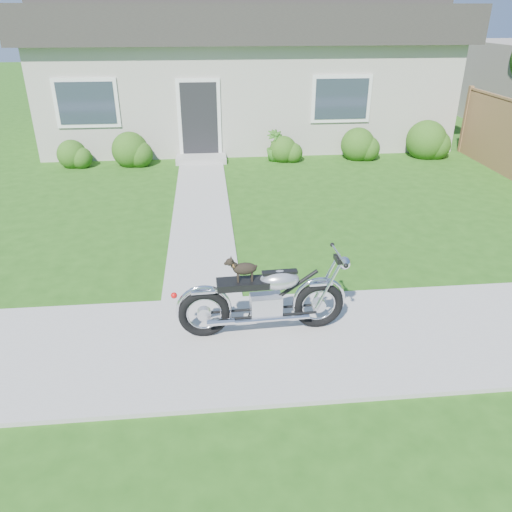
{
  "coord_description": "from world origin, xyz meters",
  "views": [
    {
      "loc": [
        -1.34,
        -5.25,
        3.86
      ],
      "look_at": [
        -0.71,
        1.0,
        0.75
      ],
      "focal_mm": 35.0,
      "sensor_mm": 36.0,
      "label": 1
    }
  ],
  "objects": [
    {
      "name": "ground",
      "position": [
        0.0,
        0.0,
        0.0
      ],
      "size": [
        80.0,
        80.0,
        0.0
      ],
      "primitive_type": "plane",
      "color": "#235114",
      "rests_on": "ground"
    },
    {
      "name": "shrub_row",
      "position": [
        1.09,
        8.5,
        0.42
      ],
      "size": [
        10.9,
        1.14,
        1.14
      ],
      "color": "#2C5516",
      "rests_on": "ground"
    },
    {
      "name": "potted_plant_left",
      "position": [
        -3.16,
        8.55,
        0.32
      ],
      "size": [
        0.73,
        0.7,
        0.64
      ],
      "primitive_type": "imported",
      "rotation": [
        0.0,
        0.0,
        5.85
      ],
      "color": "#235416",
      "rests_on": "ground"
    },
    {
      "name": "sidewalk",
      "position": [
        0.0,
        0.0,
        0.02
      ],
      "size": [
        24.0,
        2.2,
        0.04
      ],
      "primitive_type": "cube",
      "color": "#9E9B93",
      "rests_on": "ground"
    },
    {
      "name": "walkway",
      "position": [
        -1.5,
        5.0,
        0.01
      ],
      "size": [
        1.2,
        8.0,
        0.03
      ],
      "primitive_type": "cube",
      "color": "#9E9B93",
      "rests_on": "ground"
    },
    {
      "name": "potted_plant_right",
      "position": [
        0.57,
        8.55,
        0.42
      ],
      "size": [
        0.6,
        0.6,
        0.85
      ],
      "primitive_type": "imported",
      "rotation": [
        0.0,
        0.0,
        0.3
      ],
      "color": "#306A1D",
      "rests_on": "ground"
    },
    {
      "name": "house",
      "position": [
        -0.0,
        11.99,
        2.16
      ],
      "size": [
        12.6,
        7.03,
        4.5
      ],
      "color": "#B4AFA3",
      "rests_on": "ground"
    },
    {
      "name": "motorcycle_with_dog",
      "position": [
        -0.66,
        0.2,
        0.54
      ],
      "size": [
        2.22,
        0.6,
        1.1
      ],
      "rotation": [
        0.0,
        0.0,
        0.04
      ],
      "color": "black",
      "rests_on": "sidewalk"
    }
  ]
}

